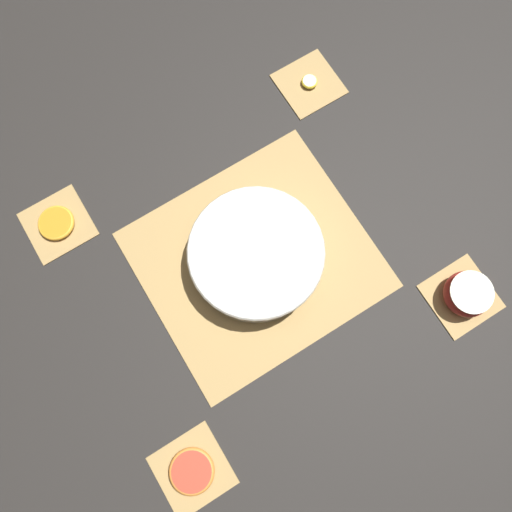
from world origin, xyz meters
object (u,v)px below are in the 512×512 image
object	(u,v)px
fruit_salad_bowl	(256,255)
orange_slice_whole	(56,223)
banana_coin_single	(309,82)
grapefruit_slice	(192,471)
apple_half	(467,294)

from	to	relation	value
fruit_salad_bowl	orange_slice_whole	xyz separation A→B (m)	(-0.30, 0.27, -0.03)
fruit_salad_bowl	banana_coin_single	xyz separation A→B (m)	(0.30, 0.27, -0.03)
fruit_salad_bowl	orange_slice_whole	bearing A→B (deg)	137.97
orange_slice_whole	grapefruit_slice	world-z (taller)	grapefruit_slice
fruit_salad_bowl	banana_coin_single	distance (m)	0.40
orange_slice_whole	banana_coin_single	world-z (taller)	orange_slice_whole
fruit_salad_bowl	apple_half	xyz separation A→B (m)	(0.30, -0.27, -0.01)
apple_half	orange_slice_whole	bearing A→B (deg)	138.00
banana_coin_single	grapefruit_slice	size ratio (longest dim) A/B	0.42
orange_slice_whole	banana_coin_single	bearing A→B (deg)	0.00
apple_half	banana_coin_single	distance (m)	0.54
banana_coin_single	grapefruit_slice	world-z (taller)	grapefruit_slice
orange_slice_whole	banana_coin_single	xyz separation A→B (m)	(0.60, 0.00, -0.00)
fruit_salad_bowl	grapefruit_slice	world-z (taller)	fruit_salad_bowl
apple_half	grapefruit_slice	xyz separation A→B (m)	(-0.60, 0.00, -0.02)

